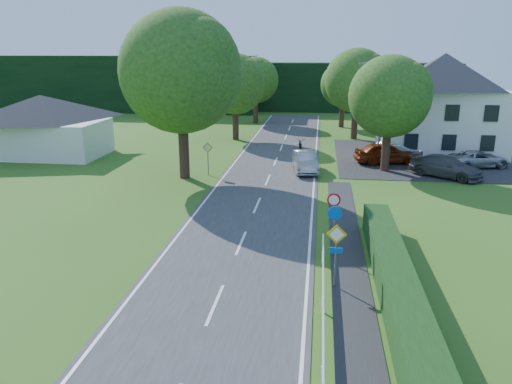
# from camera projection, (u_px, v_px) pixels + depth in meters

# --- Properties ---
(road) EXTENTS (7.00, 80.00, 0.04)m
(road) POSITION_uv_depth(u_px,v_px,m) (261.00, 196.00, 31.35)
(road) COLOR #333335
(road) RESTS_ON ground
(parking_pad) EXTENTS (14.00, 16.00, 0.04)m
(parking_pad) POSITION_uv_depth(u_px,v_px,m) (420.00, 158.00, 42.26)
(parking_pad) COLOR black
(parking_pad) RESTS_ON ground
(line_edge_left) EXTENTS (0.12, 80.00, 0.01)m
(line_edge_left) POSITION_uv_depth(u_px,v_px,m) (210.00, 194.00, 31.74)
(line_edge_left) COLOR white
(line_edge_left) RESTS_ON road
(line_edge_right) EXTENTS (0.12, 80.00, 0.01)m
(line_edge_right) POSITION_uv_depth(u_px,v_px,m) (313.00, 197.00, 30.94)
(line_edge_right) COLOR white
(line_edge_right) RESTS_ON road
(line_centre) EXTENTS (0.12, 80.00, 0.01)m
(line_centre) POSITION_uv_depth(u_px,v_px,m) (261.00, 196.00, 31.34)
(line_centre) COLOR white
(line_centre) RESTS_ON road
(tree_main) EXTENTS (9.40, 9.40, 11.64)m
(tree_main) POSITION_uv_depth(u_px,v_px,m) (182.00, 96.00, 34.30)
(tree_main) COLOR #1E4314
(tree_main) RESTS_ON ground
(tree_left_far) EXTENTS (7.00, 7.00, 8.58)m
(tree_left_far) POSITION_uv_depth(u_px,v_px,m) (235.00, 97.00, 49.85)
(tree_left_far) COLOR #1E4314
(tree_left_far) RESTS_ON ground
(tree_right_far) EXTENTS (7.40, 7.40, 9.09)m
(tree_right_far) POSITION_uv_depth(u_px,v_px,m) (356.00, 94.00, 50.21)
(tree_right_far) COLOR #1E4314
(tree_right_far) RESTS_ON ground
(tree_left_back) EXTENTS (6.60, 6.60, 8.07)m
(tree_left_back) POSITION_uv_depth(u_px,v_px,m) (256.00, 90.00, 61.30)
(tree_left_back) COLOR #1E4314
(tree_left_back) RESTS_ON ground
(tree_right_back) EXTENTS (6.20, 6.20, 7.56)m
(tree_right_back) POSITION_uv_depth(u_px,v_px,m) (343.00, 95.00, 58.17)
(tree_right_back) COLOR #1E4314
(tree_right_back) RESTS_ON ground
(tree_right_mid) EXTENTS (7.00, 7.00, 8.58)m
(tree_right_mid) POSITION_uv_depth(u_px,v_px,m) (388.00, 114.00, 36.75)
(tree_right_mid) COLOR #1E4314
(tree_right_mid) RESTS_ON ground
(treeline_left) EXTENTS (44.00, 6.00, 8.00)m
(treeline_left) POSITION_uv_depth(u_px,v_px,m) (107.00, 84.00, 73.74)
(treeline_left) COLOR black
(treeline_left) RESTS_ON ground
(treeline_right) EXTENTS (30.00, 5.00, 7.00)m
(treeline_right) POSITION_uv_depth(u_px,v_px,m) (352.00, 87.00, 73.25)
(treeline_right) COLOR black
(treeline_right) RESTS_ON ground
(bungalow_left) EXTENTS (11.00, 6.50, 5.20)m
(bungalow_left) POSITION_uv_depth(u_px,v_px,m) (43.00, 124.00, 42.60)
(bungalow_left) COLOR silver
(bungalow_left) RESTS_ON ground
(house_white) EXTENTS (10.60, 8.40, 8.60)m
(house_white) POSITION_uv_depth(u_px,v_px,m) (441.00, 103.00, 43.66)
(house_white) COLOR white
(house_white) RESTS_ON ground
(streetlight) EXTENTS (2.03, 0.18, 8.00)m
(streetlight) POSITION_uv_depth(u_px,v_px,m) (380.00, 109.00, 38.66)
(streetlight) COLOR slate
(streetlight) RESTS_ON ground
(sign_priority_right) EXTENTS (0.78, 0.09, 2.59)m
(sign_priority_right) POSITION_uv_depth(u_px,v_px,m) (336.00, 244.00, 18.87)
(sign_priority_right) COLOR slate
(sign_priority_right) RESTS_ON ground
(sign_roundabout) EXTENTS (0.64, 0.08, 2.37)m
(sign_roundabout) POSITION_uv_depth(u_px,v_px,m) (334.00, 221.00, 21.76)
(sign_roundabout) COLOR slate
(sign_roundabout) RESTS_ON ground
(sign_speed_limit) EXTENTS (0.64, 0.11, 2.37)m
(sign_speed_limit) POSITION_uv_depth(u_px,v_px,m) (334.00, 205.00, 23.64)
(sign_speed_limit) COLOR slate
(sign_speed_limit) RESTS_ON ground
(sign_priority_left) EXTENTS (0.78, 0.09, 2.44)m
(sign_priority_left) POSITION_uv_depth(u_px,v_px,m) (208.00, 152.00, 36.18)
(sign_priority_left) COLOR slate
(sign_priority_left) RESTS_ON ground
(moving_car) EXTENTS (2.24, 4.81, 1.52)m
(moving_car) POSITION_uv_depth(u_px,v_px,m) (305.00, 161.00, 37.37)
(moving_car) COLOR #A5A4A8
(moving_car) RESTS_ON road
(motorcycle) EXTENTS (0.95, 2.11, 1.07)m
(motorcycle) POSITION_uv_depth(u_px,v_px,m) (300.00, 144.00, 45.50)
(motorcycle) COLOR black
(motorcycle) RESTS_ON road
(parked_car_red) EXTENTS (5.29, 2.96, 1.70)m
(parked_car_red) POSITION_uv_depth(u_px,v_px,m) (386.00, 153.00, 40.05)
(parked_car_red) COLOR maroon
(parked_car_red) RESTS_ON parking_pad
(parked_car_silver_a) EXTENTS (4.96, 3.28, 1.55)m
(parked_car_silver_a) POSITION_uv_depth(u_px,v_px,m) (393.00, 152.00, 40.63)
(parked_car_silver_a) COLOR silver
(parked_car_silver_a) RESTS_ON parking_pad
(parked_car_grey) EXTENTS (5.41, 4.78, 1.50)m
(parked_car_grey) POSITION_uv_depth(u_px,v_px,m) (446.00, 167.00, 35.78)
(parked_car_grey) COLOR #444549
(parked_car_grey) RESTS_ON parking_pad
(parked_car_silver_b) EXTENTS (5.06, 3.37, 1.29)m
(parked_car_silver_b) POSITION_uv_depth(u_px,v_px,m) (479.00, 159.00, 38.76)
(parked_car_silver_b) COLOR #AAABB1
(parked_car_silver_b) RESTS_ON parking_pad
(parasol) EXTENTS (2.96, 2.98, 2.05)m
(parasol) POSITION_uv_depth(u_px,v_px,m) (416.00, 143.00, 43.24)
(parasol) COLOR red
(parasol) RESTS_ON parking_pad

